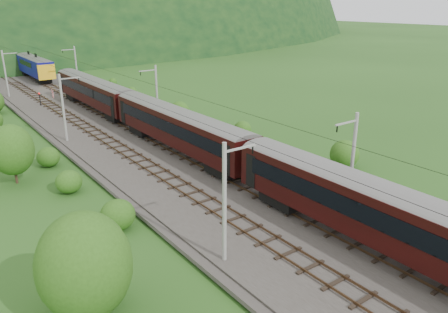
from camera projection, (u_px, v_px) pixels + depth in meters
ground at (292, 235)px, 31.98m from camera, size 600.00×600.00×0.00m
railbed at (214, 189)px, 39.51m from camera, size 14.00×220.00×0.30m
track_left at (191, 193)px, 38.10m from camera, size 2.40×220.00×0.27m
track_right at (235, 180)px, 40.78m from camera, size 2.40×220.00×0.27m
catenary_left at (64, 106)px, 51.31m from camera, size 2.54×192.28×8.00m
catenary_right at (156, 94)px, 58.15m from camera, size 2.54×192.28×8.00m
overhead_wires at (213, 114)px, 37.18m from camera, size 4.83×198.00×0.03m
train at (255, 153)px, 37.54m from camera, size 3.29×158.06×5.74m
hazard_post_near at (53, 95)px, 75.33m from camera, size 0.14×0.14×1.33m
hazard_post_far at (52, 93)px, 76.68m from camera, size 0.14×0.14×1.34m
signal at (40, 98)px, 69.91m from camera, size 0.23×0.23×2.09m
vegetation_left at (4, 149)px, 42.84m from camera, size 12.91×146.24×6.85m
vegetation_right at (307, 152)px, 46.09m from camera, size 6.97×106.24×2.66m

